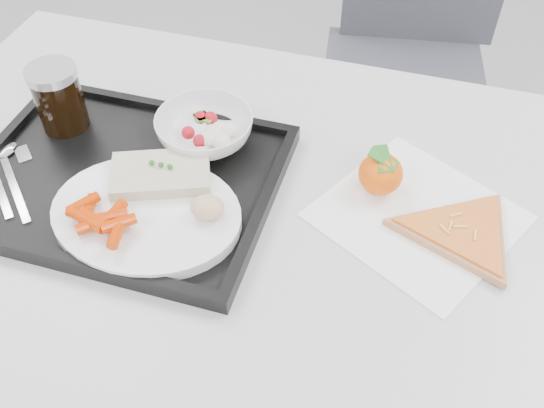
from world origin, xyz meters
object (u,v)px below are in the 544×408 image
object	(u,v)px
salad_bowl	(205,130)
chair	(413,36)
table	(252,234)
dinner_plate	(147,215)
tangerine	(381,173)
pizza_slice	(462,233)
cola_glass	(58,97)
tray	(125,180)

from	to	relation	value
salad_bowl	chair	bearing A→B (deg)	71.65
table	dinner_plate	bearing A→B (deg)	-147.58
table	tangerine	world-z (taller)	tangerine
table	pizza_slice	world-z (taller)	pizza_slice
table	salad_bowl	bearing A→B (deg)	137.18
tangerine	chair	bearing A→B (deg)	91.35
chair	pizza_slice	distance (m)	0.90
salad_bowl	tangerine	world-z (taller)	tangerine
chair	dinner_plate	xyz separation A→B (m)	(-0.28, -0.96, 0.24)
dinner_plate	cola_glass	world-z (taller)	cola_glass
dinner_plate	tangerine	bearing A→B (deg)	28.56
pizza_slice	tangerine	bearing A→B (deg)	155.41
salad_bowl	tray	bearing A→B (deg)	-128.21
dinner_plate	salad_bowl	distance (m)	0.18
tangerine	table	bearing A→B (deg)	-154.42
tangerine	dinner_plate	bearing A→B (deg)	-151.44
table	dinner_plate	xyz separation A→B (m)	(-0.13, -0.08, 0.09)
cola_glass	tangerine	bearing A→B (deg)	1.28
cola_glass	chair	bearing A→B (deg)	58.78
dinner_plate	pizza_slice	distance (m)	0.44
tangerine	pizza_slice	bearing A→B (deg)	-24.59
chair	tangerine	world-z (taller)	chair
tray	dinner_plate	size ratio (longest dim) A/B	1.67
tangerine	pizza_slice	size ratio (longest dim) A/B	0.28
cola_glass	pizza_slice	size ratio (longest dim) A/B	0.45
chair	dinner_plate	bearing A→B (deg)	-106.20
table	chair	xyz separation A→B (m)	(0.15, 0.88, -0.15)
salad_bowl	dinner_plate	bearing A→B (deg)	-96.19
salad_bowl	cola_glass	world-z (taller)	cola_glass
pizza_slice	chair	bearing A→B (deg)	99.61
pizza_slice	table	bearing A→B (deg)	-175.23
tangerine	pizza_slice	distance (m)	0.14
salad_bowl	cola_glass	bearing A→B (deg)	-173.40
table	tray	size ratio (longest dim) A/B	2.67
chair	cola_glass	size ratio (longest dim) A/B	8.61
salad_bowl	pizza_slice	xyz separation A→B (m)	(0.41, -0.07, -0.03)
dinner_plate	table	bearing A→B (deg)	32.42
chair	pizza_slice	xyz separation A→B (m)	(0.15, -0.86, 0.22)
cola_glass	tangerine	size ratio (longest dim) A/B	1.60
tray	tangerine	xyz separation A→B (m)	(0.37, 0.10, 0.03)
dinner_plate	pizza_slice	size ratio (longest dim) A/B	1.13
chair	salad_bowl	bearing A→B (deg)	-108.35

